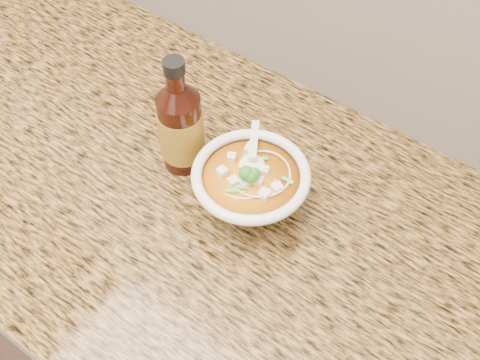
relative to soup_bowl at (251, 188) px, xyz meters
The scene contains 4 objects.
cabinet 0.58m from the soup_bowl, behind, with size 4.00×0.65×0.86m, color black.
counter_slab 0.28m from the soup_bowl, behind, with size 4.00×0.68×0.04m, color olive.
soup_bowl is the anchor object (origin of this frame).
hot_sauce_bottle 0.15m from the soup_bowl, behind, with size 0.08×0.08×0.22m.
Camera 1 is at (0.57, 1.25, 1.67)m, focal length 45.00 mm.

